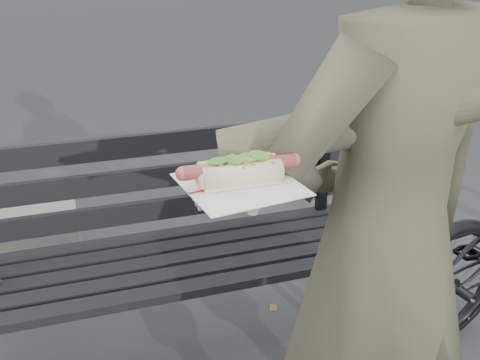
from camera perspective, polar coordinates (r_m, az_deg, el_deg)
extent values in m
cylinder|color=black|center=(2.19, 11.91, -12.89)|extent=(0.04, 0.04, 0.45)
cylinder|color=black|center=(2.44, 8.03, -8.46)|extent=(0.04, 0.04, 0.45)
cube|color=black|center=(1.84, -6.15, -11.12)|extent=(1.50, 0.07, 0.03)
cube|color=black|center=(1.92, -6.73, -9.64)|extent=(1.50, 0.07, 0.03)
cube|color=black|center=(1.99, -7.25, -8.28)|extent=(1.50, 0.07, 0.03)
cube|color=black|center=(2.07, -7.74, -7.01)|extent=(1.50, 0.07, 0.03)
cube|color=black|center=(2.15, -8.19, -5.83)|extent=(1.50, 0.07, 0.03)
cube|color=black|center=(2.25, 8.45, 1.43)|extent=(0.04, 0.03, 0.42)
cube|color=black|center=(2.12, -8.50, -2.97)|extent=(1.50, 0.02, 0.08)
cube|color=black|center=(2.07, -8.71, 0.25)|extent=(1.50, 0.02, 0.08)
cube|color=black|center=(2.02, -8.94, 3.63)|extent=(1.50, 0.02, 0.08)
imported|color=brown|center=(1.31, 14.38, -6.49)|extent=(0.72, 0.56, 1.74)
cylinder|color=brown|center=(1.12, 10.66, 5.42)|extent=(0.51, 0.23, 0.19)
cylinder|color=#D8A384|center=(1.00, 2.01, -0.55)|extent=(0.09, 0.08, 0.07)
ellipsoid|color=#D8A384|center=(0.98, 0.00, -1.34)|extent=(0.10, 0.12, 0.03)
cylinder|color=#D8A384|center=(0.94, -2.64, -2.40)|extent=(0.06, 0.02, 0.02)
cylinder|color=#D8A384|center=(0.95, -2.96, -1.90)|extent=(0.06, 0.02, 0.02)
cylinder|color=#D8A384|center=(0.97, -3.27, -1.41)|extent=(0.06, 0.02, 0.02)
cylinder|color=#D8A384|center=(0.99, -3.57, -0.95)|extent=(0.06, 0.02, 0.02)
cylinder|color=#D8A384|center=(0.93, 1.62, -2.51)|extent=(0.04, 0.05, 0.02)
cube|color=white|center=(0.97, 0.00, -0.43)|extent=(0.21, 0.21, 0.00)
cube|color=#B21E1E|center=(0.97, 0.00, -0.35)|extent=(0.19, 0.03, 0.00)
cylinder|color=#B14E44|center=(0.96, 0.00, 1.37)|extent=(0.20, 0.03, 0.02)
sphere|color=#B14E44|center=(0.93, -5.85, 0.65)|extent=(0.02, 0.03, 0.02)
sphere|color=#B14E44|center=(0.99, 5.52, 2.04)|extent=(0.03, 0.03, 0.02)
sphere|color=#9E6B2D|center=(0.94, -1.00, 1.60)|extent=(0.01, 0.01, 0.01)
sphere|color=#9E6B2D|center=(0.98, 1.43, 2.35)|extent=(0.01, 0.01, 0.01)
sphere|color=#9E6B2D|center=(0.97, 1.58, 2.27)|extent=(0.01, 0.01, 0.01)
sphere|color=#9E6B2D|center=(0.96, 0.27, 1.55)|extent=(0.01, 0.01, 0.01)
sphere|color=#9E6B2D|center=(0.97, 1.75, 2.20)|extent=(0.01, 0.01, 0.01)
sphere|color=#9E6B2D|center=(0.98, 3.18, 2.12)|extent=(0.01, 0.01, 0.01)
sphere|color=#9E6B2D|center=(0.94, 0.29, 1.11)|extent=(0.01, 0.01, 0.01)
sphere|color=#9E6B2D|center=(0.96, 0.09, 1.56)|extent=(0.01, 0.01, 0.01)
sphere|color=#9E6B2D|center=(0.95, -1.24, 1.63)|extent=(0.01, 0.01, 0.01)
sphere|color=#9E6B2D|center=(0.96, 1.95, 1.54)|extent=(0.01, 0.01, 0.01)
sphere|color=#9E6B2D|center=(0.95, 3.39, 1.72)|extent=(0.01, 0.01, 0.01)
sphere|color=#9E6B2D|center=(0.97, 1.70, 2.28)|extent=(0.01, 0.01, 0.01)
sphere|color=#9E6B2D|center=(0.97, 0.49, 2.00)|extent=(0.01, 0.01, 0.01)
sphere|color=#9E6B2D|center=(0.97, -0.83, 2.35)|extent=(0.01, 0.01, 0.01)
sphere|color=#9E6B2D|center=(0.94, -0.25, 1.40)|extent=(0.01, 0.01, 0.01)
sphere|color=#9E6B2D|center=(0.98, 2.22, 2.30)|extent=(0.01, 0.01, 0.01)
sphere|color=#9E6B2D|center=(0.96, -1.59, 2.19)|extent=(0.01, 0.01, 0.01)
sphere|color=#9E6B2D|center=(0.98, 2.85, 2.50)|extent=(0.01, 0.01, 0.01)
sphere|color=#9E6B2D|center=(0.94, -2.90, 1.01)|extent=(0.01, 0.01, 0.01)
sphere|color=#9E6B2D|center=(0.93, -2.81, 1.11)|extent=(0.01, 0.01, 0.01)
sphere|color=#9E6B2D|center=(0.96, 2.09, 1.57)|extent=(0.01, 0.01, 0.01)
sphere|color=#9E6B2D|center=(0.93, -1.96, 1.35)|extent=(0.01, 0.01, 0.01)
sphere|color=#9E6B2D|center=(0.95, 1.06, 1.86)|extent=(0.01, 0.01, 0.01)
sphere|color=#9E6B2D|center=(0.97, -0.17, 1.97)|extent=(0.01, 0.01, 0.01)
sphere|color=#9E6B2D|center=(0.98, 3.04, 2.07)|extent=(0.01, 0.01, 0.01)
sphere|color=#9E6B2D|center=(0.97, 0.37, 2.09)|extent=(0.01, 0.01, 0.01)
sphere|color=#9E6B2D|center=(0.94, -2.31, 1.60)|extent=(0.01, 0.01, 0.01)
sphere|color=#9E6B2D|center=(0.94, 1.36, 1.56)|extent=(0.01, 0.01, 0.01)
sphere|color=#9E6B2D|center=(0.94, 0.59, 1.62)|extent=(0.01, 0.01, 0.01)
sphere|color=#9E6B2D|center=(0.98, 3.23, 2.05)|extent=(0.01, 0.01, 0.01)
cylinder|color=#4E8825|center=(0.94, -2.26, 1.95)|extent=(0.04, 0.04, 0.01)
cylinder|color=#4E8825|center=(0.95, -0.57, 2.09)|extent=(0.04, 0.04, 0.01)
cylinder|color=#4E8825|center=(0.95, 0.80, 2.29)|extent=(0.04, 0.04, 0.01)
cylinder|color=#4E8825|center=(0.96, 1.97, 2.52)|extent=(0.04, 0.04, 0.01)
cube|color=brown|center=(2.66, 18.74, -12.33)|extent=(0.07, 0.08, 0.00)
cube|color=brown|center=(3.24, 6.72, -4.24)|extent=(0.08, 0.09, 0.00)
cube|color=brown|center=(3.67, 0.66, -0.62)|extent=(0.09, 0.07, 0.00)
cube|color=brown|center=(2.54, 3.38, -12.81)|extent=(0.05, 0.05, 0.00)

